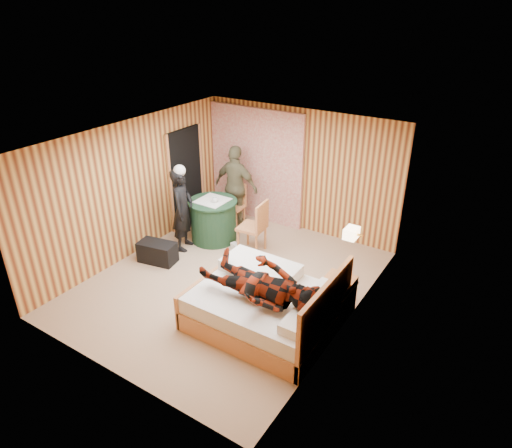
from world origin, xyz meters
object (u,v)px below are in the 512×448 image
Objects in this scene: round_table at (213,220)px; chair_near at (256,224)px; man_on_bed at (260,276)px; bed at (267,306)px; man_at_table at (236,187)px; chair_far at (235,202)px; woman_standing at (183,210)px; nightstand at (336,297)px; wall_lamp at (352,233)px; duffel_bag at (157,252)px.

chair_near is (0.99, 0.02, 0.17)m from round_table.
bed is at bearing 96.61° from man_on_bed.
man_at_table is (-0.99, 0.78, 0.26)m from chair_near.
woman_standing is at bearing -106.18° from chair_far.
round_table is 3.04m from man_on_bed.
nightstand is at bearing -17.06° from round_table.
bed is at bearing 31.36° from chair_near.
wall_lamp is 0.15× the size of man_at_table.
chair_near is 1.40m from woman_standing.
wall_lamp is 0.25× the size of chair_near.
round_table is at bearing 143.40° from bed.
wall_lamp reaches higher than chair_near.
bed is 1.95× the size of chair_near.
bed is 0.70m from man_on_bed.
round_table is at bearing 63.68° from duffel_bag.
woman_standing is at bearing -115.05° from round_table.
woman_standing is (0.08, 0.67, 0.61)m from duffel_bag.
wall_lamp is 3.43m from man_at_table.
nightstand is at bearing -98.85° from wall_lamp.
bed is at bearing -20.60° from duffel_bag.
chair_near is (1.00, -0.73, 0.06)m from chair_far.
man_on_bed is at bearing -121.45° from wall_lamp.
chair_far is 0.54× the size of man_at_table.
wall_lamp reaches higher than duffel_bag.
man_on_bed is at bearing 28.53° from chair_near.
chair_near reaches higher than duffel_bag.
woman_standing reaches higher than wall_lamp.
wall_lamp is 3.38m from woman_standing.
bed is at bearing -52.01° from chair_far.
chair_near is 2.37m from man_on_bed.
wall_lamp is 0.15× the size of man_on_bed.
nightstand is (-0.04, -0.28, -0.99)m from wall_lamp.
wall_lamp is 0.27× the size of round_table.
bed reaches higher than duffel_bag.
chair_far is 1.24m from chair_near.
round_table is 1.41× the size of duffel_bag.
woman_standing reaches higher than duffel_bag.
wall_lamp reaches higher than nightstand.
chair_far is (-3.04, 1.68, 0.23)m from nightstand.
woman_standing is 2.90m from man_on_bed.
wall_lamp is 0.13× the size of bed.
chair_near is at bearing 141.19° from man_at_table.
man_on_bed is at bearing -126.49° from nightstand.
nightstand is at bearing 53.51° from man_on_bed.
chair_far reaches higher than round_table.
chair_far is at bearing 155.51° from wall_lamp.
round_table is at bearing 162.94° from nightstand.
bed is at bearing -36.60° from round_table.
wall_lamp is 0.42× the size of nightstand.
wall_lamp is 0.38× the size of duffel_bag.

